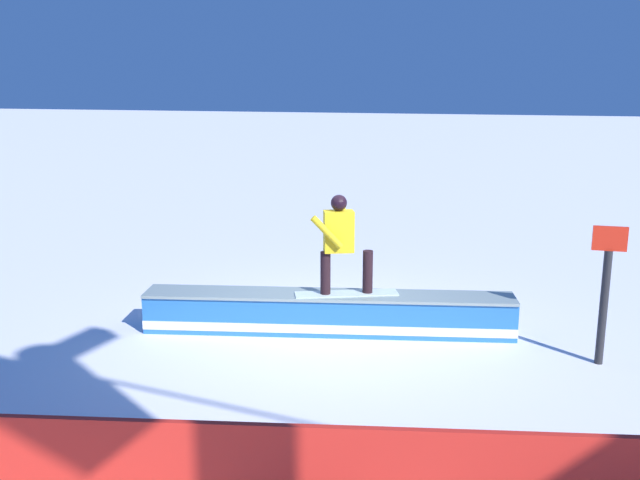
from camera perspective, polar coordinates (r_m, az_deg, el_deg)
ground_plane at (r=10.04m, az=0.66°, el=-7.39°), size 120.00×120.00×0.00m
grind_box at (r=9.95m, az=0.66°, el=-6.01°), size 5.15×1.45×0.56m
snowboarder at (r=9.64m, az=1.68°, el=-0.12°), size 1.44×0.76×1.39m
safety_fence at (r=5.87m, az=-10.26°, el=-18.25°), size 12.58×2.25×0.94m
trail_marker at (r=9.35m, az=21.91°, el=-3.82°), size 0.40×0.10×1.75m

